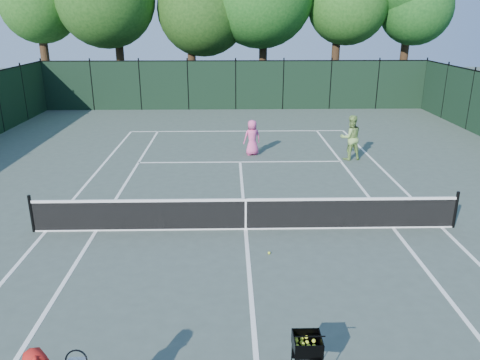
{
  "coord_description": "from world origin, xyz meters",
  "views": [
    {
      "loc": [
        -0.43,
        -11.76,
        5.53
      ],
      "look_at": [
        -0.13,
        1.0,
        1.1
      ],
      "focal_mm": 35.0,
      "sensor_mm": 36.0,
      "label": 1
    }
  ],
  "objects_px": {
    "player_pink": "(252,138)",
    "loose_ball_midcourt": "(269,253)",
    "ball_hopper": "(307,344)",
    "player_green": "(351,138)"
  },
  "relations": [
    {
      "from": "player_pink",
      "to": "loose_ball_midcourt",
      "type": "distance_m",
      "value": 8.95
    },
    {
      "from": "ball_hopper",
      "to": "loose_ball_midcourt",
      "type": "relative_size",
      "value": 12.51
    },
    {
      "from": "ball_hopper",
      "to": "loose_ball_midcourt",
      "type": "xyz_separation_m",
      "value": [
        -0.23,
        4.29,
        -0.68
      ]
    },
    {
      "from": "player_pink",
      "to": "player_green",
      "type": "xyz_separation_m",
      "value": [
        3.98,
        -0.78,
        0.17
      ]
    },
    {
      "from": "player_green",
      "to": "ball_hopper",
      "type": "bearing_deg",
      "value": 63.36
    },
    {
      "from": "player_pink",
      "to": "player_green",
      "type": "distance_m",
      "value": 4.06
    },
    {
      "from": "player_pink",
      "to": "ball_hopper",
      "type": "bearing_deg",
      "value": 72.83
    },
    {
      "from": "player_pink",
      "to": "loose_ball_midcourt",
      "type": "relative_size",
      "value": 22.1
    },
    {
      "from": "loose_ball_midcourt",
      "to": "player_green",
      "type": "bearing_deg",
      "value": 63.94
    },
    {
      "from": "ball_hopper",
      "to": "loose_ball_midcourt",
      "type": "bearing_deg",
      "value": 102.53
    }
  ]
}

